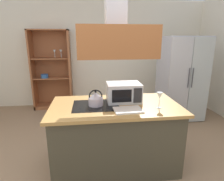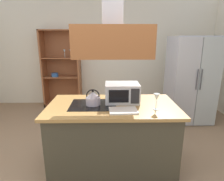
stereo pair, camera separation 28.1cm
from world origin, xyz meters
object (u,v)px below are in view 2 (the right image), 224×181
(refrigerator, at_px, (190,80))
(dish_cabinet, at_px, (62,73))
(cutting_board, at_px, (123,111))
(kettle, at_px, (93,98))
(wine_glass_on_counter, at_px, (157,98))
(microwave, at_px, (122,93))

(refrigerator, bearing_deg, dish_cabinet, 161.01)
(dish_cabinet, bearing_deg, cutting_board, -63.33)
(kettle, relative_size, wine_glass_on_counter, 1.03)
(dish_cabinet, bearing_deg, refrigerator, -18.99)
(microwave, relative_size, wine_glass_on_counter, 2.23)
(refrigerator, height_order, wine_glass_on_counter, refrigerator)
(refrigerator, distance_m, cutting_board, 2.36)
(refrigerator, height_order, cutting_board, refrigerator)
(kettle, distance_m, cutting_board, 0.46)
(kettle, height_order, cutting_board, kettle)
(cutting_board, relative_size, wine_glass_on_counter, 1.65)
(dish_cabinet, bearing_deg, kettle, -68.27)
(cutting_board, xyz_separation_m, wine_glass_on_counter, (0.41, 0.05, 0.14))
(refrigerator, height_order, microwave, refrigerator)
(wine_glass_on_counter, bearing_deg, kettle, 166.73)
(cutting_board, bearing_deg, kettle, 148.46)
(cutting_board, distance_m, wine_glass_on_counter, 0.43)
(cutting_board, bearing_deg, microwave, 88.37)
(refrigerator, distance_m, wine_glass_on_counter, 2.07)
(microwave, bearing_deg, dish_cabinet, 120.20)
(refrigerator, distance_m, dish_cabinet, 3.13)
(refrigerator, bearing_deg, microwave, -137.84)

